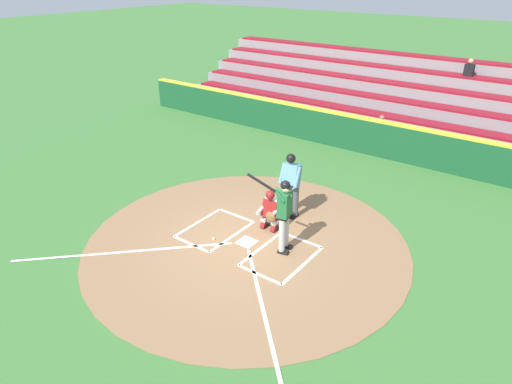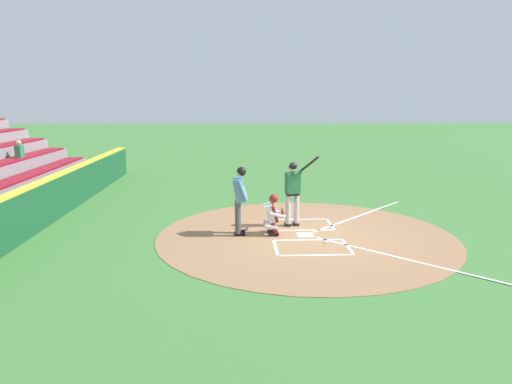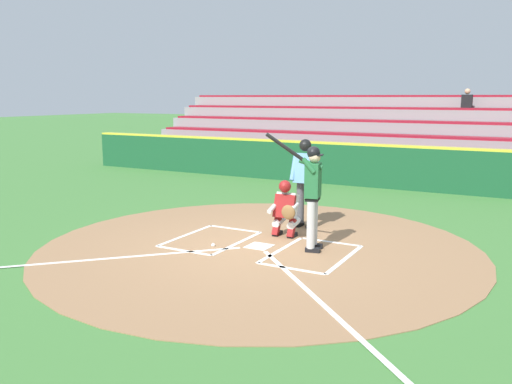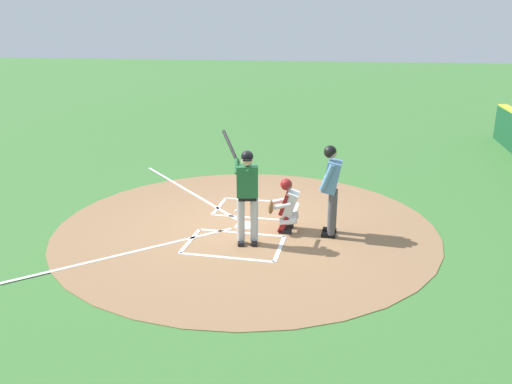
{
  "view_description": "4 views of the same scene",
  "coord_description": "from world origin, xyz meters",
  "px_view_note": "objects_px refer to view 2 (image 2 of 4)",
  "views": [
    {
      "loc": [
        -5.88,
        7.58,
        6.19
      ],
      "look_at": [
        0.39,
        -0.92,
        0.93
      ],
      "focal_mm": 31.8,
      "sensor_mm": 36.0,
      "label": 1
    },
    {
      "loc": [
        11.83,
        -1.86,
        3.6
      ],
      "look_at": [
        0.02,
        -1.34,
        1.22
      ],
      "focal_mm": 32.12,
      "sensor_mm": 36.0,
      "label": 2
    },
    {
      "loc": [
        -4.47,
        8.34,
        2.72
      ],
      "look_at": [
        0.31,
        -0.45,
        0.93
      ],
      "focal_mm": 37.44,
      "sensor_mm": 36.0,
      "label": 3
    },
    {
      "loc": [
        -9.72,
        -2.28,
        3.99
      ],
      "look_at": [
        -0.4,
        -0.3,
        0.9
      ],
      "focal_mm": 35.13,
      "sensor_mm": 36.0,
      "label": 4
    }
  ],
  "objects_px": {
    "batter": "(293,189)",
    "plate_umpire": "(239,196)",
    "catcher": "(273,214)",
    "baseball": "(326,242)"
  },
  "relations": [
    {
      "from": "batter",
      "to": "catcher",
      "type": "xyz_separation_m",
      "value": [
        0.82,
        -0.64,
        -0.51
      ]
    },
    {
      "from": "catcher",
      "to": "baseball",
      "type": "xyz_separation_m",
      "value": [
        0.85,
        1.29,
        -0.55
      ]
    },
    {
      "from": "catcher",
      "to": "plate_umpire",
      "type": "height_order",
      "value": "plate_umpire"
    },
    {
      "from": "baseball",
      "to": "catcher",
      "type": "bearing_deg",
      "value": -123.47
    },
    {
      "from": "batter",
      "to": "baseball",
      "type": "distance_m",
      "value": 2.08
    },
    {
      "from": "catcher",
      "to": "plate_umpire",
      "type": "bearing_deg",
      "value": -92.2
    },
    {
      "from": "catcher",
      "to": "baseball",
      "type": "height_order",
      "value": "catcher"
    },
    {
      "from": "catcher",
      "to": "baseball",
      "type": "relative_size",
      "value": 15.27
    },
    {
      "from": "batter",
      "to": "baseball",
      "type": "height_order",
      "value": "batter"
    },
    {
      "from": "batter",
      "to": "plate_umpire",
      "type": "relative_size",
      "value": 1.14
    }
  ]
}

